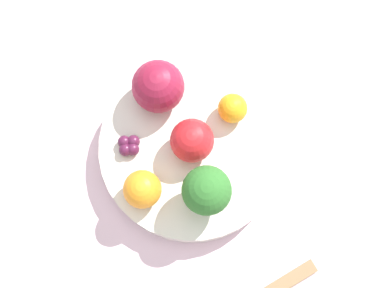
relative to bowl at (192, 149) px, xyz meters
name	(u,v)px	position (x,y,z in m)	size (l,w,h in m)	color
ground_plane	(192,156)	(0.00, 0.00, -0.04)	(6.00, 6.00, 0.00)	gray
table_surface	(192,154)	(0.00, 0.00, -0.03)	(1.20, 1.20, 0.02)	silver
bowl	(192,149)	(0.00, 0.00, 0.00)	(0.23, 0.23, 0.03)	silver
broccoli	(207,191)	(-0.04, -0.05, 0.06)	(0.06, 0.06, 0.07)	#8CB76B
apple_red	(158,86)	(0.03, 0.07, 0.05)	(0.06, 0.06, 0.06)	maroon
apple_green	(194,137)	(0.00, 0.00, 0.04)	(0.05, 0.05, 0.05)	red
orange_front	(142,189)	(-0.08, 0.01, 0.04)	(0.04, 0.04, 0.04)	orange
orange_back	(233,108)	(0.06, -0.01, 0.03)	(0.04, 0.04, 0.04)	orange
grape_cluster	(129,146)	(-0.05, 0.06, 0.02)	(0.03, 0.03, 0.02)	#511938
spoon	(286,282)	(-0.06, -0.19, -0.01)	(0.08, 0.04, 0.01)	olive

